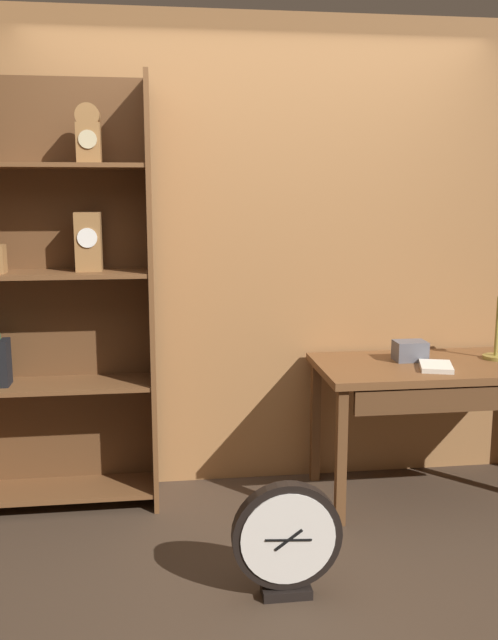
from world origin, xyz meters
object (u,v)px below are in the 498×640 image
workbench (444,379)px  round_clock_large (287,539)px  toolbox_small (410,351)px  open_repair_manual (436,366)px  bookshelf (38,300)px

workbench → round_clock_large: bearing=-140.3°
workbench → toolbox_small: bearing=147.0°
toolbox_small → workbench: bearing=-33.0°
workbench → toolbox_small: (-0.16, 0.10, 0.14)m
toolbox_small → open_repair_manual: bearing=-70.0°
workbench → bookshelf: bearing=174.8°
open_repair_manual → round_clock_large: (-0.92, -0.75, -0.51)m
bookshelf → round_clock_large: 1.74m
bookshelf → open_repair_manual: (2.03, -0.28, -0.35)m
bookshelf → workbench: size_ratio=1.65×
bookshelf → open_repair_manual: size_ratio=10.15×
round_clock_large → bookshelf: bearing=137.1°
bookshelf → round_clock_large: size_ratio=4.48×
bookshelf → workbench: bookshelf is taller
toolbox_small → round_clock_large: (-0.85, -0.94, -0.55)m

